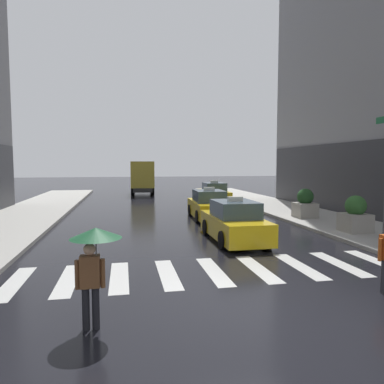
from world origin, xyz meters
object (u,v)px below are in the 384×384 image
(taxi_lead, at_px, (234,223))
(planter_mid_block, at_px, (305,204))
(pedestrian_with_umbrella, at_px, (94,250))
(taxi_second, at_px, (209,206))
(taxi_third, at_px, (214,194))
(box_truck, at_px, (142,176))
(planter_near_corner, at_px, (355,215))

(taxi_lead, xyz_separation_m, planter_mid_block, (5.51, 4.31, 0.15))
(taxi_lead, height_order, pedestrian_with_umbrella, pedestrian_with_umbrella)
(taxi_second, distance_m, taxi_third, 8.19)
(taxi_second, distance_m, pedestrian_with_umbrella, 13.90)
(planter_mid_block, bearing_deg, box_truck, 113.43)
(taxi_lead, relative_size, taxi_third, 0.99)
(taxi_lead, xyz_separation_m, planter_near_corner, (5.52, -0.01, 0.15))
(taxi_second, height_order, planter_near_corner, taxi_second)
(taxi_second, xyz_separation_m, pedestrian_with_umbrella, (-5.33, -12.82, 0.79))
(pedestrian_with_umbrella, height_order, planter_near_corner, pedestrian_with_umbrella)
(pedestrian_with_umbrella, height_order, planter_mid_block, pedestrian_with_umbrella)
(taxi_third, bearing_deg, planter_near_corner, -78.40)
(box_truck, bearing_deg, taxi_second, -80.44)
(taxi_lead, distance_m, taxi_second, 5.86)
(taxi_second, bearing_deg, planter_near_corner, -48.62)
(taxi_third, height_order, box_truck, box_truck)
(taxi_third, xyz_separation_m, planter_mid_block, (2.80, -9.38, 0.15))
(taxi_second, height_order, taxi_third, same)
(box_truck, relative_size, planter_near_corner, 4.77)
(taxi_lead, bearing_deg, pedestrian_with_umbrella, -125.55)
(taxi_second, bearing_deg, box_truck, 99.56)
(taxi_lead, xyz_separation_m, taxi_third, (2.71, 13.69, 0.00))
(taxi_third, bearing_deg, taxi_lead, -101.18)
(taxi_second, bearing_deg, planter_mid_block, -16.57)
(box_truck, distance_m, pedestrian_with_umbrella, 29.85)
(pedestrian_with_umbrella, bearing_deg, taxi_third, 69.60)
(taxi_second, bearing_deg, taxi_third, 73.32)
(taxi_third, bearing_deg, planter_mid_block, -73.38)
(taxi_lead, bearing_deg, planter_mid_block, 38.07)
(pedestrian_with_umbrella, bearing_deg, box_truck, 85.23)
(taxi_second, bearing_deg, pedestrian_with_umbrella, -112.60)
(box_truck, bearing_deg, taxi_lead, -83.75)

